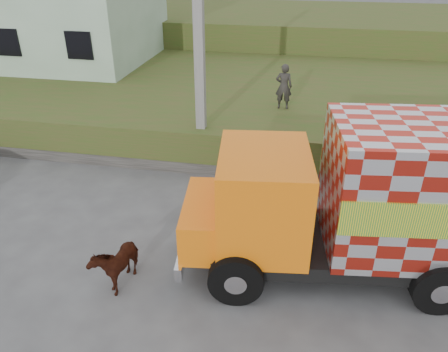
% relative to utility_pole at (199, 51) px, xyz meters
% --- Properties ---
extents(ground, '(120.00, 120.00, 0.00)m').
position_rel_utility_pole_xyz_m(ground, '(1.00, -4.60, -4.08)').
color(ground, '#474749').
rests_on(ground, ground).
extents(embankment, '(40.00, 12.00, 1.50)m').
position_rel_utility_pole_xyz_m(embankment, '(1.00, 5.40, -3.33)').
color(embankment, '#35541C').
rests_on(embankment, ground).
extents(embankment_far, '(40.00, 12.00, 3.00)m').
position_rel_utility_pole_xyz_m(embankment_far, '(1.00, 17.40, -2.58)').
color(embankment_far, '#35541C').
rests_on(embankment_far, ground).
extents(retaining_strip, '(16.00, 0.50, 0.40)m').
position_rel_utility_pole_xyz_m(retaining_strip, '(-1.00, -0.40, -3.88)').
color(retaining_strip, '#595651').
rests_on(retaining_strip, ground).
extents(utility_pole, '(1.20, 0.30, 8.00)m').
position_rel_utility_pole_xyz_m(utility_pole, '(0.00, 0.00, 0.00)').
color(utility_pole, gray).
rests_on(utility_pole, ground).
extents(cargo_truck, '(8.77, 3.86, 3.79)m').
position_rel_utility_pole_xyz_m(cargo_truck, '(5.50, -4.57, -2.12)').
color(cargo_truck, black).
rests_on(cargo_truck, ground).
extents(cow, '(0.80, 1.48, 1.20)m').
position_rel_utility_pole_xyz_m(cow, '(-0.57, -6.18, -3.48)').
color(cow, '#361E0D').
rests_on(cow, ground).
extents(pedestrian, '(0.62, 0.41, 1.69)m').
position_rel_utility_pole_xyz_m(pedestrian, '(2.58, 2.49, -1.73)').
color(pedestrian, '#322F2C').
rests_on(pedestrian, embankment).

